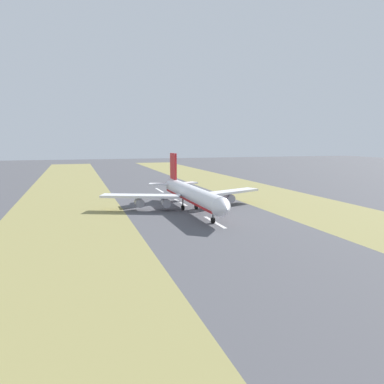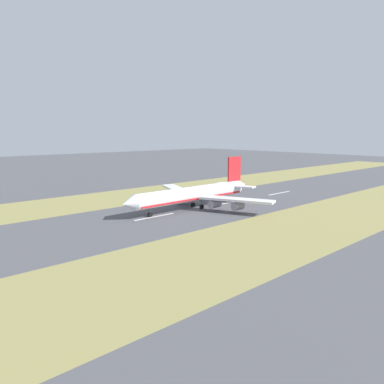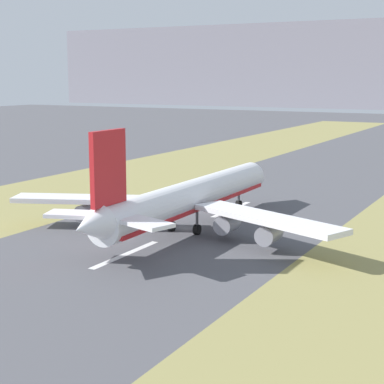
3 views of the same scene
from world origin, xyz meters
name	(u,v)px [view 1 (image 1 of 3)]	position (x,y,z in m)	size (l,w,h in m)	color
ground_plane	(195,211)	(0.00, 0.00, 0.00)	(800.00, 800.00, 0.00)	#4C4C51
grass_median_west	(302,205)	(-45.00, 0.00, 0.00)	(40.00, 600.00, 0.01)	olive
grass_median_east	(66,218)	(45.00, 0.00, 0.00)	(40.00, 600.00, 0.01)	olive
centreline_dash_near	(160,190)	(0.00, -60.09, 0.01)	(1.20, 18.00, 0.01)	silver
centreline_dash_mid	(180,202)	(0.00, -20.09, 0.01)	(1.20, 18.00, 0.01)	silver
centreline_dash_far	(215,222)	(0.00, 19.91, 0.01)	(1.20, 18.00, 0.01)	silver
airplane_main_jet	(190,194)	(1.22, -1.99, 6.02)	(64.13, 67.03, 20.20)	white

